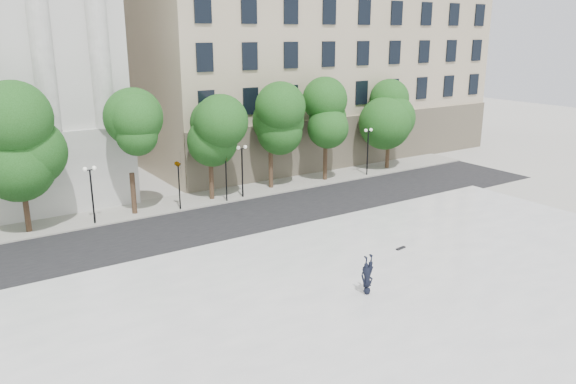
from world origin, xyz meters
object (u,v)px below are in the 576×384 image
(traffic_light_east, at_px, (225,155))
(person_lying, at_px, (367,288))
(traffic_light_west, at_px, (178,161))
(skateboard, at_px, (401,248))

(traffic_light_east, distance_m, person_lying, 18.83)
(traffic_light_east, height_order, person_lying, traffic_light_east)
(traffic_light_west, xyz_separation_m, person_lying, (1.76, -18.47, -3.01))
(person_lying, bearing_deg, traffic_light_east, 83.24)
(person_lying, relative_size, skateboard, 2.75)
(traffic_light_east, relative_size, skateboard, 5.91)
(traffic_light_east, relative_size, person_lying, 2.15)
(traffic_light_west, xyz_separation_m, traffic_light_east, (3.81, 0.00, -0.01))
(person_lying, xyz_separation_m, skateboard, (5.51, 3.31, -0.23))
(traffic_light_west, bearing_deg, person_lying, -84.55)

